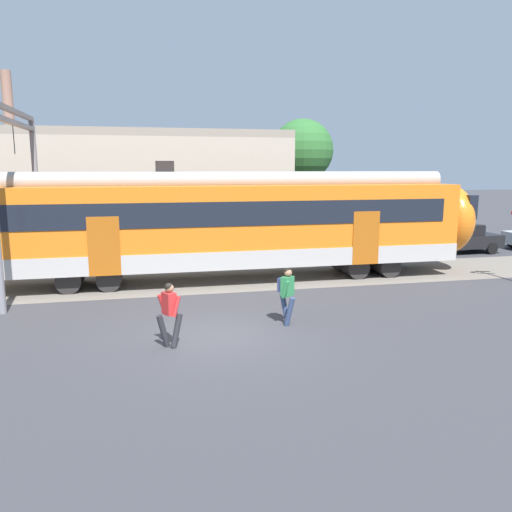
{
  "coord_description": "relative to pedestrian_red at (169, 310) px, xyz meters",
  "views": [
    {
      "loc": [
        -1.71,
        -12.74,
        4.45
      ],
      "look_at": [
        1.81,
        3.05,
        1.6
      ],
      "focal_mm": 35.0,
      "sensor_mm": 36.0,
      "label": 1
    }
  ],
  "objects": [
    {
      "name": "street_tree_right",
      "position": [
        8.76,
        16.7,
        4.5
      ],
      "size": [
        3.68,
        3.68,
        7.33
      ],
      "color": "brown",
      "rests_on": "ground"
    },
    {
      "name": "parked_car_black",
      "position": [
        15.91,
        11.05,
        -0.18
      ],
      "size": [
        4.07,
        1.89,
        1.54
      ],
      "color": "black",
      "rests_on": "ground"
    },
    {
      "name": "pedestrian_green",
      "position": [
        3.37,
        1.15,
        0.03
      ],
      "size": [
        0.51,
        0.7,
        1.67
      ],
      "color": "navy",
      "rests_on": "ground"
    },
    {
      "name": "background_building",
      "position": [
        -1.65,
        15.57,
        2.24
      ],
      "size": [
        17.68,
        5.0,
        9.2
      ],
      "color": "#B2A899",
      "rests_on": "ground"
    },
    {
      "name": "ground_plane",
      "position": [
        1.21,
        0.56,
        -0.96
      ],
      "size": [
        160.0,
        160.0,
        0.0
      ],
      "primitive_type": "plane",
      "color": "#38383D"
    },
    {
      "name": "catenary_gantry",
      "position": [
        -4.94,
        7.34,
        3.35
      ],
      "size": [
        0.24,
        6.64,
        6.53
      ],
      "color": "gray",
      "rests_on": "ground"
    },
    {
      "name": "pedestrian_red",
      "position": [
        0.0,
        0.0,
        0.0
      ],
      "size": [
        0.71,
        0.51,
        1.67
      ],
      "color": "#28282D",
      "rests_on": "ground"
    }
  ]
}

